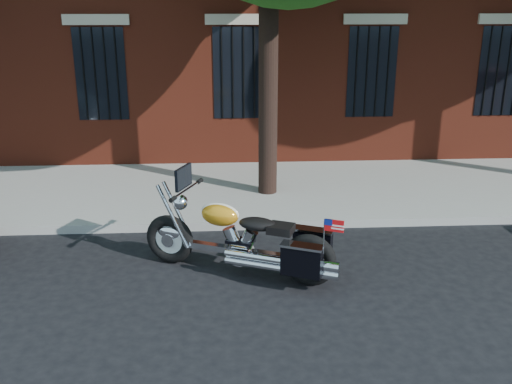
{
  "coord_description": "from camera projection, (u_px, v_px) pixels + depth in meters",
  "views": [
    {
      "loc": [
        -0.35,
        -7.73,
        3.74
      ],
      "look_at": [
        0.15,
        0.8,
        0.86
      ],
      "focal_mm": 40.0,
      "sensor_mm": 36.0,
      "label": 1
    }
  ],
  "objects": [
    {
      "name": "ground",
      "position": [
        249.0,
        263.0,
        8.53
      ],
      "size": [
        120.0,
        120.0,
        0.0
      ],
      "primitive_type": "plane",
      "color": "black",
      "rests_on": "ground"
    },
    {
      "name": "sidewalk",
      "position": [
        242.0,
        190.0,
        11.59
      ],
      "size": [
        40.0,
        3.6,
        0.15
      ],
      "primitive_type": "cube",
      "color": "gray",
      "rests_on": "ground"
    },
    {
      "name": "motorcycle",
      "position": [
        247.0,
        242.0,
        8.0
      ],
      "size": [
        2.72,
        1.63,
        1.52
      ],
      "rotation": [
        0.0,
        0.0,
        -0.4
      ],
      "color": "black",
      "rests_on": "ground"
    },
    {
      "name": "curb",
      "position": [
        245.0,
        224.0,
        9.81
      ],
      "size": [
        40.0,
        0.16,
        0.15
      ],
      "primitive_type": "cube",
      "color": "gray",
      "rests_on": "ground"
    }
  ]
}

